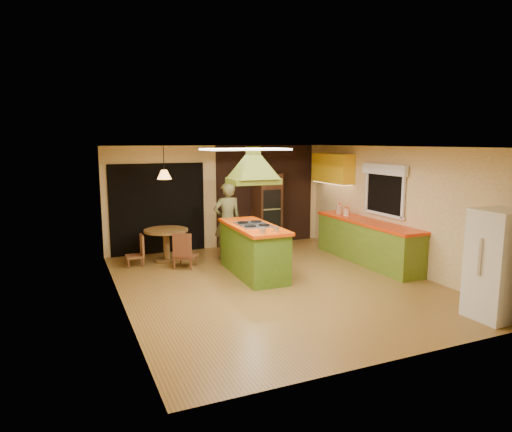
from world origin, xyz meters
name	(u,v)px	position (x,y,z in m)	size (l,w,h in m)	color
ground	(277,284)	(0.00, 0.00, 0.00)	(6.50, 6.50, 0.00)	olive
room_walls	(277,217)	(0.00, 0.00, 1.25)	(5.50, 6.50, 6.50)	beige
ceiling_plane	(278,147)	(0.00, 0.00, 2.50)	(6.50, 6.50, 0.00)	silver
brick_panel	(266,195)	(1.25, 3.23, 1.25)	(2.64, 0.03, 2.50)	#381E14
nook_opening	(158,209)	(-1.50, 3.23, 1.05)	(2.20, 0.03, 2.10)	black
right_counter	(367,241)	(2.45, 0.60, 0.46)	(0.62, 3.05, 0.92)	olive
upper_cabinets	(332,168)	(2.57, 2.20, 1.95)	(0.34, 1.40, 0.70)	yellow
window_right	(385,181)	(2.70, 0.40, 1.77)	(0.12, 1.35, 1.06)	black
fluor_panel	(245,149)	(-1.10, -1.20, 2.48)	(1.20, 0.60, 0.03)	white
kitchen_island	(253,250)	(-0.16, 0.71, 0.50)	(0.85, 2.02, 1.01)	#547F1F
range_hood	(253,160)	(-0.16, 0.71, 2.26)	(0.94, 0.69, 0.78)	#5C6B1A
man	(227,221)	(-0.21, 2.06, 0.86)	(0.63, 0.41, 1.73)	brown
refrigerator	(497,265)	(2.23, -2.76, 0.82)	(0.67, 0.63, 1.63)	white
wall_oven	(267,210)	(1.16, 2.95, 0.91)	(0.63, 0.62, 1.82)	#432515
dining_table	(166,239)	(-1.51, 2.39, 0.50)	(0.95, 0.95, 0.71)	brown
chair_left	(135,251)	(-2.21, 2.29, 0.33)	(0.36, 0.36, 0.66)	brown
chair_near	(185,250)	(-1.26, 1.74, 0.38)	(0.42, 0.42, 0.76)	brown
pendant_lamp	(164,175)	(-1.51, 2.39, 1.90)	(0.30, 0.30, 0.19)	#FF9E3F
canister_large	(339,209)	(2.40, 1.59, 1.03)	(0.15, 0.15, 0.22)	beige
canister_medium	(346,212)	(2.40, 1.32, 1.00)	(0.12, 0.12, 0.17)	beige
canister_small	(347,212)	(2.40, 1.29, 1.00)	(0.12, 0.12, 0.16)	#FFECCD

